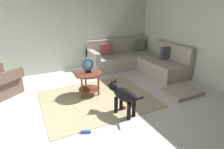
# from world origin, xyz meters

# --- Properties ---
(ground_plane) EXTENTS (6.00, 6.00, 0.10)m
(ground_plane) POSITION_xyz_m (0.00, 0.00, -0.05)
(ground_plane) COLOR silver
(wall_back) EXTENTS (6.00, 0.12, 2.70)m
(wall_back) POSITION_xyz_m (0.00, 2.94, 1.35)
(wall_back) COLOR silver
(wall_back) RESTS_ON ground_plane
(wall_right) EXTENTS (0.12, 6.00, 2.70)m
(wall_right) POSITION_xyz_m (2.94, 0.00, 1.35)
(wall_right) COLOR silver
(wall_right) RESTS_ON ground_plane
(area_rug) EXTENTS (2.30, 1.90, 0.01)m
(area_rug) POSITION_xyz_m (0.15, 0.70, 0.01)
(area_rug) COLOR tan
(area_rug) RESTS_ON ground_plane
(sectional_couch) EXTENTS (2.20, 2.25, 0.88)m
(sectional_couch) POSITION_xyz_m (1.99, 2.01, 0.29)
(sectional_couch) COLOR #B2A899
(sectional_couch) RESTS_ON ground_plane
(armchair) EXTENTS (0.96, 1.00, 0.88)m
(armchair) POSITION_xyz_m (-1.72, 1.83, 0.32)
(armchair) COLOR brown
(armchair) RESTS_ON ground_plane
(side_table) EXTENTS (0.60, 0.60, 0.54)m
(side_table) POSITION_xyz_m (0.05, 0.96, 0.42)
(side_table) COLOR brown
(side_table) RESTS_ON ground_plane
(torus_sculpture) EXTENTS (0.28, 0.08, 0.33)m
(torus_sculpture) POSITION_xyz_m (0.05, 0.96, 0.71)
(torus_sculpture) COLOR black
(torus_sculpture) RESTS_ON side_table
(dog_bed_mat) EXTENTS (0.80, 0.60, 0.09)m
(dog_bed_mat) POSITION_xyz_m (1.98, 0.08, 0.04)
(dog_bed_mat) COLOR #B2A38E
(dog_bed_mat) RESTS_ON ground_plane
(dog) EXTENTS (0.37, 0.82, 0.63)m
(dog) POSITION_xyz_m (0.36, -0.05, 0.38)
(dog) COLOR black
(dog) RESTS_ON ground_plane
(dog_toy_ball) EXTENTS (0.07, 0.07, 0.07)m
(dog_toy_ball) POSITION_xyz_m (0.47, 0.07, 0.04)
(dog_toy_ball) COLOR red
(dog_toy_ball) RESTS_ON ground_plane
(dog_toy_rope) EXTENTS (0.16, 0.11, 0.05)m
(dog_toy_rope) POSITION_xyz_m (-0.45, -0.28, 0.03)
(dog_toy_rope) COLOR blue
(dog_toy_rope) RESTS_ON ground_plane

